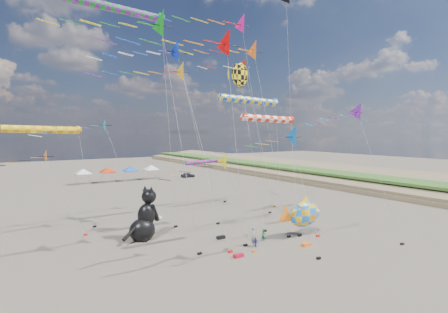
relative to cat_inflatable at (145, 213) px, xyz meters
The scene contains 30 objects.
ground 18.73m from the cat_inflatable, 62.41° to the right, with size 260.00×260.00×0.00m, color brown.
delta_kite_0 23.52m from the cat_inflatable, 45.53° to the right, with size 10.81×1.80×13.69m.
delta_kite_1 19.07m from the cat_inflatable, 43.56° to the right, with size 12.63×2.20×19.84m.
delta_kite_2 24.75m from the cat_inflatable, ahead, with size 16.96×2.75×25.45m.
delta_kite_4 16.56m from the cat_inflatable, 89.20° to the right, with size 10.78×2.05×18.56m.
delta_kite_5 11.62m from the cat_inflatable, 112.47° to the left, with size 10.71×1.73×12.70m.
delta_kite_6 15.63m from the cat_inflatable, 11.12° to the left, with size 13.20×2.45×19.03m.
delta_kite_7 11.69m from the cat_inflatable, 152.78° to the left, with size 9.31×1.59×9.39m.
delta_kite_8 24.36m from the cat_inflatable, 15.46° to the left, with size 12.61×2.51×21.47m.
delta_kite_9 17.97m from the cat_inflatable, 103.42° to the right, with size 11.81×2.51×20.75m.
delta_kite_10 17.11m from the cat_inflatable, 61.89° to the right, with size 9.68×2.01×11.64m.
delta_kite_11 18.00m from the cat_inflatable, 59.83° to the right, with size 13.33×2.90×20.32m.
delta_kite_12 10.96m from the cat_inflatable, 71.01° to the right, with size 8.59×1.64×9.27m.
windsock_0 18.12m from the cat_inflatable, 40.57° to the left, with size 6.92×0.62×6.85m.
windsock_1 20.84m from the cat_inflatable, 120.00° to the left, with size 11.66×0.89×23.88m.
windsock_2 13.87m from the cat_inflatable, 136.47° to the left, with size 8.91×0.85×11.67m.
windsock_3 16.90m from the cat_inflatable, 10.72° to the right, with size 9.29×0.84×14.96m.
windsock_4 15.78m from the cat_inflatable, 38.33° to the right, with size 7.69×0.71×12.61m.
angelfish_kite 17.58m from the cat_inflatable, 14.11° to the right, with size 3.74×3.02×18.50m.
cat_inflatable is the anchor object (origin of this frame).
fish_inflatable 16.57m from the cat_inflatable, 28.82° to the right, with size 5.42×2.29×4.42m.
person_adult 11.27m from the cat_inflatable, 43.31° to the right, with size 0.68×0.45×1.87m, color gray.
child_green 12.30m from the cat_inflatable, 35.06° to the right, with size 0.58×0.45×1.20m, color #1F844C.
child_blue 11.58m from the cat_inflatable, 44.92° to the right, with size 0.54×0.23×0.93m, color #2027AB.
kite_bag_0 10.97m from the cat_inflatable, 61.63° to the right, with size 0.90×0.44×0.30m, color red.
kite_bag_1 16.34m from the cat_inflatable, 40.39° to the right, with size 0.90×0.44×0.30m, color orange.
kite_bag_2 18.66m from the cat_inflatable, ahead, with size 0.90×0.44×0.30m, color #122CBB.
kite_bag_3 8.17m from the cat_inflatable, 31.36° to the right, with size 0.90×0.44×0.30m, color black.
tent_row 44.73m from the cat_inflatable, 76.97° to the left, with size 19.20×4.20×3.80m.
parked_car 49.15m from the cat_inflatable, 57.84° to the left, with size 1.39×3.45×1.17m, color #26262D.
Camera 1 is at (-20.88, -17.36, 10.97)m, focal length 28.00 mm.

